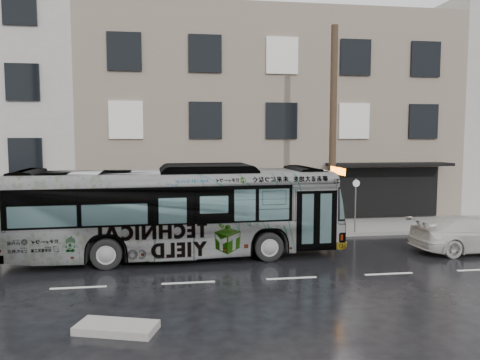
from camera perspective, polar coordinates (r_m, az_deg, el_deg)
The scene contains 8 objects.
ground at distance 16.91m, azimuth -6.60°, elevation -9.80°, with size 120.00×120.00×0.00m, color black.
sidewalk at distance 21.67m, azimuth -6.98°, elevation -6.26°, with size 90.00×3.60×0.15m, color gray.
building_taupe at distance 29.56m, azimuth 2.36°, elevation 7.41°, with size 20.00×12.00×11.00m, color #786C5C.
utility_pole_front at distance 20.82m, azimuth 11.26°, elevation 5.89°, with size 0.30×0.30×9.00m, color #3F301F.
sign_post at distance 21.43m, azimuth 13.88°, elevation -3.04°, with size 0.06×0.06×2.40m, color slate.
bus at distance 17.24m, azimuth -7.89°, elevation -3.78°, with size 2.84×12.15×3.38m, color #B2B2B2.
white_sedan at distance 20.11m, azimuth 26.35°, elevation -5.91°, with size 1.91×4.69×1.36m, color beige.
slush_pile at distance 11.42m, azimuth -14.82°, elevation -17.01°, with size 1.80×0.80×0.18m, color gray.
Camera 1 is at (-0.43, -16.33, 4.38)m, focal length 35.00 mm.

